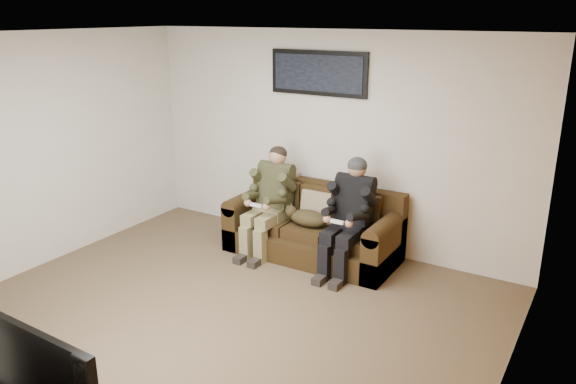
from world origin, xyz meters
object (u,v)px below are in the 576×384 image
Objects in this scene: sofa at (315,229)px; cat at (307,218)px; television at (50,366)px; framed_poster at (318,73)px; person_right at (350,210)px; person_left at (270,195)px.

cat is at bearing -98.71° from sofa.
cat is 3.63m from television.
framed_poster is (-0.18, 0.55, 1.60)m from cat.
person_right is at bearing 86.99° from television.
sofa is at bearing 81.29° from cat.
sofa is 0.67m from person_right.
television is at bearing -78.22° from person_left.
framed_poster is (-0.72, 0.56, 1.40)m from person_right.
television is (0.43, -4.17, -1.34)m from framed_poster.
person_left is (-0.52, -0.17, 0.39)m from sofa.
person_right is 1.11× the size of television.
cat is (-0.02, -0.16, 0.19)m from sofa.
cat is at bearing 1.35° from person_left.
person_right reaches higher than television.
television reaches higher than sofa.
person_left is 1.01× the size of framed_poster.
framed_poster reaches higher than person_left.
framed_poster reaches higher than person_right.
framed_poster is at bearing 60.44° from person_left.
cat is 1.70m from framed_poster.
person_left is 0.53m from cat.
person_left is 1.10× the size of television.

